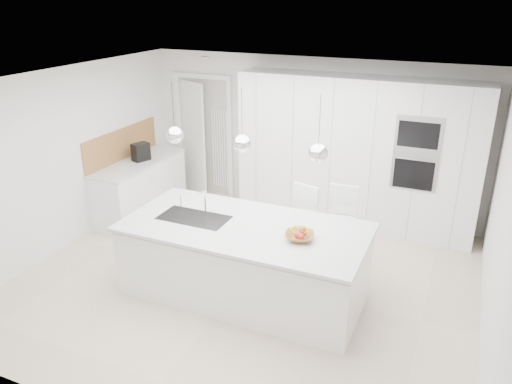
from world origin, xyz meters
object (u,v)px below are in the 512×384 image
at_px(fruit_bowl, 300,236).
at_px(bar_stool_left, 301,231).
at_px(bar_stool_right, 339,233).
at_px(island_base, 243,263).
at_px(espresso_machine, 141,152).

height_order(fruit_bowl, bar_stool_left, bar_stool_left).
bearing_deg(bar_stool_left, bar_stool_right, 30.19).
height_order(bar_stool_left, bar_stool_right, bar_stool_right).
xyz_separation_m(fruit_bowl, bar_stool_right, (0.20, 0.96, -0.36)).
bearing_deg(bar_stool_left, fruit_bowl, -58.91).
bearing_deg(bar_stool_left, island_base, -105.14).
relative_size(fruit_bowl, bar_stool_right, 0.27).
relative_size(island_base, bar_stool_right, 2.40).
height_order(fruit_bowl, bar_stool_right, bar_stool_right).
distance_m(island_base, bar_stool_right, 1.30).
bearing_deg(island_base, bar_stool_left, 60.76).
bearing_deg(espresso_machine, fruit_bowl, -6.81).
xyz_separation_m(island_base, bar_stool_left, (0.44, 0.79, 0.14)).
xyz_separation_m(bar_stool_left, bar_stool_right, (0.46, 0.13, 0.01)).
distance_m(espresso_machine, bar_stool_right, 3.52).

